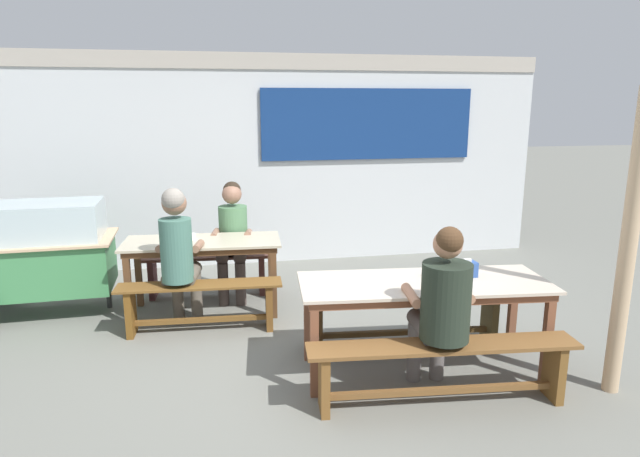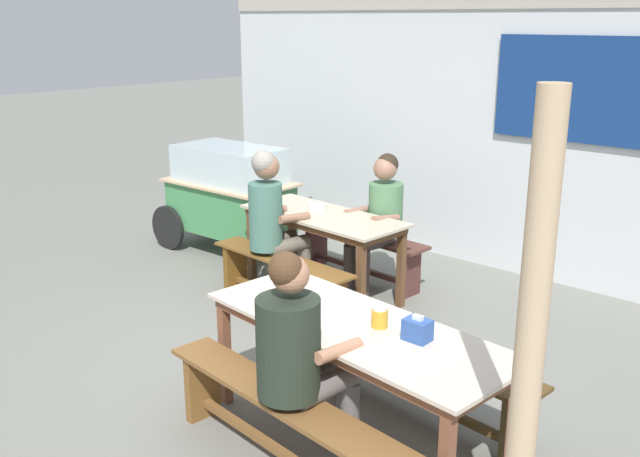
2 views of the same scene
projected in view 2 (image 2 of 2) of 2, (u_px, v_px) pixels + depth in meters
The scene contains 16 objects.
ground_plane at pixel (305, 368), 5.06m from camera, with size 40.00×40.00×0.00m, color slate.
backdrop_wall at pixel (513, 127), 6.69m from camera, with size 7.30×0.23×2.67m.
dining_table_far at pixel (323, 223), 6.24m from camera, with size 1.56×0.73×0.74m.
dining_table_near at pixel (356, 336), 4.00m from camera, with size 1.96×0.88×0.74m.
bench_far_back at pixel (360, 249), 6.68m from camera, with size 1.43×0.38×0.46m.
bench_far_front at pixel (281, 276), 6.00m from camera, with size 1.51×0.36×0.46m.
bench_near_back at pixel (410, 365), 4.43m from camera, with size 1.79×0.46×0.46m.
bench_near_front at pixel (289, 425), 3.78m from camera, with size 1.90×0.44×0.46m.
food_cart at pixel (229, 191), 7.43m from camera, with size 1.67×0.86×1.12m.
person_left_back_turned at pixel (273, 217), 6.04m from camera, with size 0.44×0.56×1.35m.
person_center_facing at pixel (379, 214), 6.31m from camera, with size 0.45×0.57×1.25m.
person_near_front at pixel (299, 350), 3.71m from camera, with size 0.47×0.60×1.29m.
tissue_box at pixel (417, 330), 3.77m from camera, with size 0.14×0.11×0.14m.
condiment_jar at pixel (380, 317), 3.93m from camera, with size 0.09×0.09×0.12m.
soup_bowl at pixel (317, 207), 6.36m from camera, with size 0.18×0.18×0.05m, color silver.
wooden_support_post at pixel (527, 376), 2.68m from camera, with size 0.11×0.11×2.18m, color tan.
Camera 2 is at (3.11, -3.35, 2.39)m, focal length 39.83 mm.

